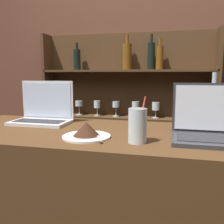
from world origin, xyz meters
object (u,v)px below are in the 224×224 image
water_glass (138,126)px  cake_plate (87,132)px  laptop_far (207,128)px  laptop_near (43,113)px  wine_bottle_clear (213,110)px

water_glass → cake_plate: bearing=173.0°
laptop_far → water_glass: size_ratio=1.51×
cake_plate → water_glass: (0.25, -0.03, 0.05)m
laptop_near → water_glass: size_ratio=1.70×
cake_plate → water_glass: 0.25m
laptop_near → laptop_far: size_ratio=1.13×
laptop_near → cake_plate: laptop_near is taller
laptop_near → wine_bottle_clear: (0.98, -0.03, 0.06)m
laptop_near → cake_plate: bearing=-36.8°
water_glass → wine_bottle_clear: bearing=39.7°
laptop_near → laptop_far: same height
laptop_far → cake_plate: bearing=-170.4°
laptop_near → cake_plate: 0.48m
laptop_near → water_glass: bearing=-26.7°
wine_bottle_clear → cake_plate: bearing=-156.5°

